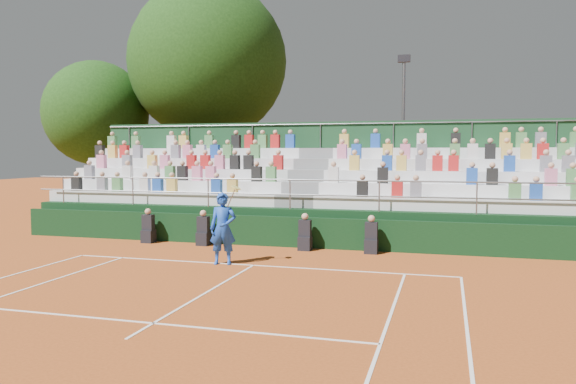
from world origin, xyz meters
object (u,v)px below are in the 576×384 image
(tennis_player, at_px, (223,228))
(tree_west, at_px, (96,113))
(floodlight_mast, at_px, (403,122))
(tree_east, at_px, (208,62))

(tennis_player, xyz_separation_m, tree_west, (-12.07, 11.70, 4.19))
(tree_west, bearing_deg, floodlight_mast, 8.02)
(tennis_player, relative_size, tree_west, 0.28)
(tennis_player, distance_m, tree_east, 16.00)
(tree_west, xyz_separation_m, tree_east, (5.87, 1.36, 2.66))
(tennis_player, bearing_deg, tree_east, 115.39)
(tree_west, distance_m, tree_east, 6.58)
(tree_west, bearing_deg, tennis_player, -44.12)
(tree_west, height_order, floodlight_mast, tree_west)
(tennis_player, distance_m, floodlight_mast, 14.91)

